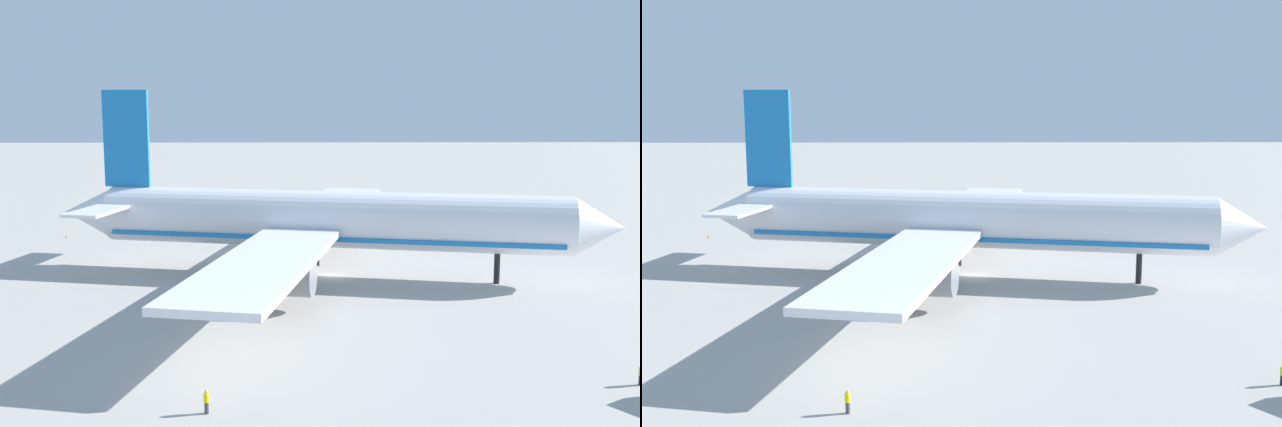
# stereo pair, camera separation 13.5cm
# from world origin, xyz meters

# --- Properties ---
(ground_plane) EXTENTS (600.00, 600.00, 0.00)m
(ground_plane) POSITION_xyz_m (0.00, 0.00, 0.00)
(ground_plane) COLOR #ADA8A0
(airliner) EXTENTS (68.87, 77.01, 22.69)m
(airliner) POSITION_xyz_m (-1.22, 0.09, 6.84)
(airliner) COLOR white
(airliner) RESTS_ON ground
(baggage_cart_1) EXTENTS (3.55, 2.23, 1.43)m
(baggage_cart_1) POSITION_xyz_m (44.11, 51.48, 0.78)
(baggage_cart_1) COLOR #26598C
(baggage_cart_1) RESTS_ON ground
(baggage_cart_2) EXTENTS (1.91, 3.29, 1.35)m
(baggage_cart_2) POSITION_xyz_m (35.45, 26.59, 0.74)
(baggage_cart_2) COLOR #26598C
(baggage_cart_2) RESTS_ON ground
(ground_worker_5) EXTENTS (0.56, 0.56, 1.68)m
(ground_worker_5) POSITION_xyz_m (-9.90, -40.15, 0.85)
(ground_worker_5) COLOR #3F3F47
(ground_worker_5) RESTS_ON ground
(traffic_cone_0) EXTENTS (0.36, 0.36, 0.55)m
(traffic_cone_0) POSITION_xyz_m (-40.79, 26.42, 0.28)
(traffic_cone_0) COLOR orange
(traffic_cone_0) RESTS_ON ground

